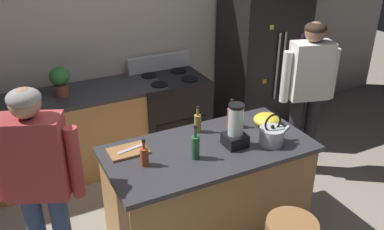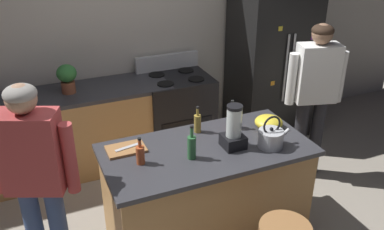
# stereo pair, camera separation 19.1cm
# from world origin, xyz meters

# --- Properties ---
(back_wall) EXTENTS (8.00, 0.10, 2.70)m
(back_wall) POSITION_xyz_m (0.00, 1.95, 1.35)
(back_wall) COLOR #BCB7AD
(back_wall) RESTS_ON ground_plane
(kitchen_island) EXTENTS (1.65, 0.82, 0.91)m
(kitchen_island) POSITION_xyz_m (0.00, 0.00, 0.46)
(kitchen_island) COLOR #B7844C
(kitchen_island) RESTS_ON ground_plane
(back_counter_run) EXTENTS (2.00, 0.64, 0.91)m
(back_counter_run) POSITION_xyz_m (-0.80, 1.55, 0.46)
(back_counter_run) COLOR #B7844C
(back_counter_run) RESTS_ON ground_plane
(refrigerator) EXTENTS (0.90, 0.73, 1.77)m
(refrigerator) POSITION_xyz_m (1.55, 1.50, 0.89)
(refrigerator) COLOR black
(refrigerator) RESTS_ON ground_plane
(stove_range) EXTENTS (0.76, 0.65, 1.09)m
(stove_range) POSITION_xyz_m (0.33, 1.52, 0.47)
(stove_range) COLOR black
(stove_range) RESTS_ON ground_plane
(person_by_island_left) EXTENTS (0.58, 0.36, 1.64)m
(person_by_island_left) POSITION_xyz_m (-1.27, 0.06, 0.99)
(person_by_island_left) COLOR #384C7A
(person_by_island_left) RESTS_ON ground_plane
(person_by_sink_right) EXTENTS (0.59, 0.32, 1.65)m
(person_by_sink_right) POSITION_xyz_m (1.40, 0.48, 1.00)
(person_by_sink_right) COLOR #26262B
(person_by_sink_right) RESTS_ON ground_plane
(potted_plant) EXTENTS (0.20, 0.20, 0.30)m
(potted_plant) POSITION_xyz_m (-0.84, 1.55, 1.09)
(potted_plant) COLOR brown
(potted_plant) RESTS_ON back_counter_run
(blender_appliance) EXTENTS (0.17, 0.17, 0.36)m
(blender_appliance) POSITION_xyz_m (0.20, -0.07, 1.07)
(blender_appliance) COLOR black
(blender_appliance) RESTS_ON kitchen_island
(bottle_olive_oil) EXTENTS (0.07, 0.07, 0.28)m
(bottle_olive_oil) POSITION_xyz_m (-0.17, -0.09, 1.02)
(bottle_olive_oil) COLOR #2D6638
(bottle_olive_oil) RESTS_ON kitchen_island
(bottle_soda) EXTENTS (0.07, 0.07, 0.26)m
(bottle_soda) POSITION_xyz_m (0.33, 0.22, 1.01)
(bottle_soda) COLOR red
(bottle_soda) RESTS_ON kitchen_island
(bottle_cooking_sauce) EXTENTS (0.06, 0.06, 0.22)m
(bottle_cooking_sauce) POSITION_xyz_m (-0.55, -0.01, 0.99)
(bottle_cooking_sauce) COLOR #B24C26
(bottle_cooking_sauce) RESTS_ON kitchen_island
(bottle_vinegar) EXTENTS (0.06, 0.06, 0.24)m
(bottle_vinegar) POSITION_xyz_m (0.04, 0.27, 1.00)
(bottle_vinegar) COLOR olive
(bottle_vinegar) RESTS_ON kitchen_island
(mixing_bowl) EXTENTS (0.24, 0.24, 0.11)m
(mixing_bowl) POSITION_xyz_m (0.62, 0.09, 0.97)
(mixing_bowl) COLOR yellow
(mixing_bowl) RESTS_ON kitchen_island
(tea_kettle) EXTENTS (0.28, 0.20, 0.27)m
(tea_kettle) POSITION_xyz_m (0.47, -0.18, 0.99)
(tea_kettle) COLOR #B7BABF
(tea_kettle) RESTS_ON kitchen_island
(cutting_board) EXTENTS (0.30, 0.20, 0.02)m
(cutting_board) POSITION_xyz_m (-0.60, 0.21, 0.92)
(cutting_board) COLOR #9E6B3D
(cutting_board) RESTS_ON kitchen_island
(chef_knife) EXTENTS (0.22, 0.07, 0.01)m
(chef_knife) POSITION_xyz_m (-0.58, 0.21, 0.94)
(chef_knife) COLOR #B7BABF
(chef_knife) RESTS_ON cutting_board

